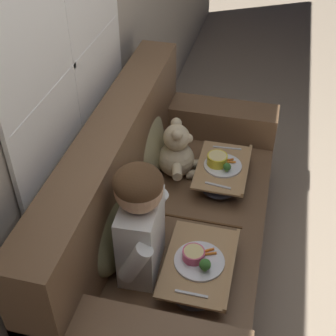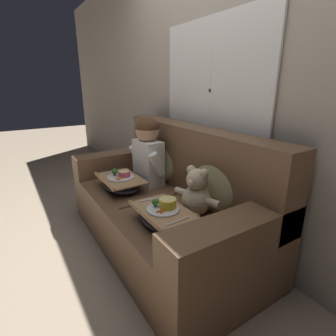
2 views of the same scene
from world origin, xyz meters
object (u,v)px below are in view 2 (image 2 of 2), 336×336
Objects in this scene: couch at (167,205)px; lap_tray_teddy at (163,216)px; throw_pillow_behind_child at (163,159)px; teddy_bear at (196,195)px; throw_pillow_behind_teddy at (215,183)px; lap_tray_child at (121,183)px; child_figure at (148,149)px.

couch is 4.16× the size of lap_tray_teddy.
throw_pillow_behind_child is 0.99× the size of lap_tray_teddy.
throw_pillow_behind_child reaches higher than teddy_bear.
couch is 0.46m from lap_tray_teddy.
throw_pillow_behind_child is 0.74m from teddy_bear.
throw_pillow_behind_teddy is 1.22× the size of teddy_bear.
teddy_bear is at bearing 2.41° from couch.
throw_pillow_behind_teddy is at bearing 31.42° from lap_tray_child.
lap_tray_child is at bearing -90.08° from child_figure.
throw_pillow_behind_teddy is 0.18m from teddy_bear.
lap_tray_child is at bearing -144.57° from couch.
throw_pillow_behind_child is 0.74× the size of child_figure.
throw_pillow_behind_teddy is at bearing 89.97° from lap_tray_teddy.
child_figure is at bearing -89.98° from throw_pillow_behind_child.
teddy_bear is 0.81× the size of lap_tray_child.
throw_pillow_behind_child is at bearing 180.00° from throw_pillow_behind_teddy.
child_figure reaches higher than throw_pillow_behind_child.
child_figure reaches higher than lap_tray_child.
throw_pillow_behind_teddy is 0.77× the size of child_figure.
child_figure reaches higher than teddy_bear.
couch is 0.49m from throw_pillow_behind_child.
throw_pillow_behind_child is 0.71m from throw_pillow_behind_teddy.
child_figure is (0.00, -0.16, 0.13)m from throw_pillow_behind_child.
couch is 0.42m from teddy_bear.
couch is at bearing -2.99° from child_figure.
teddy_bear is at bearing -89.57° from throw_pillow_behind_teddy.
throw_pillow_behind_teddy is at bearing 0.00° from throw_pillow_behind_child.
child_figure is (-0.71, -0.16, 0.13)m from throw_pillow_behind_teddy.
couch is 3.11× the size of child_figure.
lap_tray_child is (-0.00, -0.44, -0.14)m from throw_pillow_behind_child.
lap_tray_child is 0.71m from lap_tray_teddy.
couch is 0.54m from child_figure.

